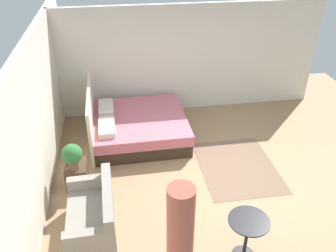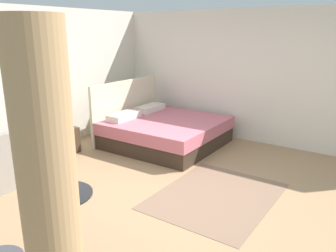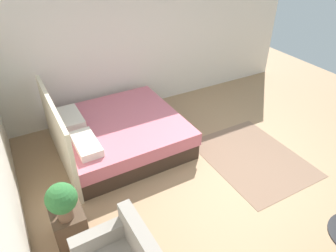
{
  "view_description": "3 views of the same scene",
  "coord_description": "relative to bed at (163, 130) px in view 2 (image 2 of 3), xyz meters",
  "views": [
    {
      "loc": [
        -4.94,
        1.77,
        4.28
      ],
      "look_at": [
        0.61,
        0.89,
        0.87
      ],
      "focal_mm": 37.76,
      "sensor_mm": 36.0,
      "label": 1
    },
    {
      "loc": [
        -3.51,
        -2.25,
        2.16
      ],
      "look_at": [
        0.09,
        0.22,
        0.93
      ],
      "focal_mm": 36.24,
      "sensor_mm": 36.0,
      "label": 2
    },
    {
      "loc": [
        -2.52,
        2.73,
        3.29
      ],
      "look_at": [
        0.78,
        0.92,
        0.79
      ],
      "focal_mm": 32.91,
      "sensor_mm": 36.0,
      "label": 3
    }
  ],
  "objects": [
    {
      "name": "wall_back",
      "position": [
        -1.67,
        1.71,
        1.0
      ],
      "size": [
        8.82,
        0.12,
        2.58
      ],
      "primitive_type": "cube",
      "color": "silver",
      "rests_on": "ground"
    },
    {
      "name": "bed",
      "position": [
        0.0,
        0.0,
        0.0
      ],
      "size": [
        1.99,
        2.05,
        1.18
      ],
      "color": "#38281E",
      "rests_on": "ground"
    },
    {
      "name": "wall_right",
      "position": [
        1.24,
        -1.43,
        1.0
      ],
      "size": [
        0.12,
        6.29,
        2.58
      ],
      "primitive_type": "cube",
      "color": "silver",
      "rests_on": "ground"
    },
    {
      "name": "nightstand",
      "position": [
        -1.46,
        1.17,
        -0.05
      ],
      "size": [
        0.48,
        0.37,
        0.47
      ],
      "color": "#473323",
      "rests_on": "ground"
    },
    {
      "name": "area_rug",
      "position": [
        -1.38,
        -1.87,
        -0.28
      ],
      "size": [
        1.83,
        1.44,
        0.01
      ],
      "primitive_type": "cube",
      "color": "#7F604C",
      "rests_on": "ground"
    },
    {
      "name": "couch",
      "position": [
        -2.62,
        0.85,
        0.01
      ],
      "size": [
        1.31,
        0.74,
        0.83
      ],
      "color": "gray",
      "rests_on": "ground"
    },
    {
      "name": "potted_plant",
      "position": [
        -1.56,
        1.18,
        0.47
      ],
      "size": [
        0.35,
        0.35,
        0.48
      ],
      "color": "brown",
      "rests_on": "nightstand"
    },
    {
      "name": "vase",
      "position": [
        -1.34,
        1.19,
        0.3
      ],
      "size": [
        0.09,
        0.09,
        0.24
      ],
      "color": "silver",
      "rests_on": "nightstand"
    },
    {
      "name": "balcony_table",
      "position": [
        -3.41,
        -1.28,
        0.21
      ],
      "size": [
        0.57,
        0.57,
        0.72
      ],
      "color": "black",
      "rests_on": "ground"
    },
    {
      "name": "ground_plane",
      "position": [
        -1.67,
        -1.43,
        -0.3
      ],
      "size": [
        8.82,
        9.29,
        0.02
      ],
      "primitive_type": "cube",
      "color": "#9E7A56"
    }
  ]
}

